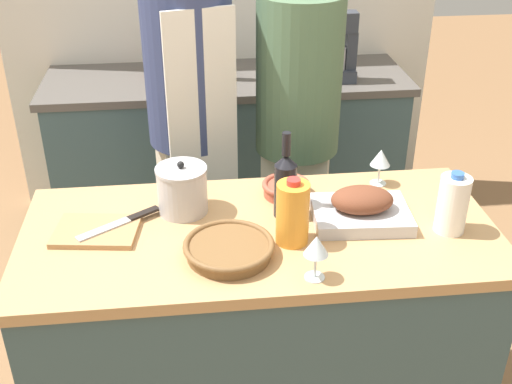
# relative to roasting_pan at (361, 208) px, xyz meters

# --- Properties ---
(kitchen_island) EXTENTS (1.56, 0.71, 0.89)m
(kitchen_island) POSITION_rel_roasting_pan_xyz_m (-0.34, -0.02, -0.49)
(kitchen_island) COLOR #3D565B
(kitchen_island) RESTS_ON ground_plane
(back_counter) EXTENTS (1.93, 0.60, 0.89)m
(back_counter) POSITION_rel_roasting_pan_xyz_m (-0.34, 1.49, -0.49)
(back_counter) COLOR #3D565B
(back_counter) RESTS_ON ground_plane
(roasting_pan) EXTENTS (0.33, 0.25, 0.12)m
(roasting_pan) POSITION_rel_roasting_pan_xyz_m (0.00, 0.00, 0.00)
(roasting_pan) COLOR #BCBCC1
(roasting_pan) RESTS_ON kitchen_island
(wicker_basket) EXTENTS (0.28, 0.28, 0.05)m
(wicker_basket) POSITION_rel_roasting_pan_xyz_m (-0.45, -0.16, -0.02)
(wicker_basket) COLOR brown
(wicker_basket) RESTS_ON kitchen_island
(cutting_board) EXTENTS (0.29, 0.22, 0.02)m
(cutting_board) POSITION_rel_roasting_pan_xyz_m (-0.87, 0.02, -0.04)
(cutting_board) COLOR #AD7F51
(cutting_board) RESTS_ON kitchen_island
(stock_pot) EXTENTS (0.17, 0.17, 0.19)m
(stock_pot) POSITION_rel_roasting_pan_xyz_m (-0.59, 0.13, 0.04)
(stock_pot) COLOR #B7B7BC
(stock_pot) RESTS_ON kitchen_island
(mixing_bowl) EXTENTS (0.17, 0.17, 0.05)m
(mixing_bowl) POSITION_rel_roasting_pan_xyz_m (-0.22, 0.20, -0.02)
(mixing_bowl) COLOR #A84C38
(mixing_bowl) RESTS_ON kitchen_island
(juice_jug) EXTENTS (0.10, 0.10, 0.22)m
(juice_jug) POSITION_rel_roasting_pan_xyz_m (-0.25, -0.10, 0.06)
(juice_jug) COLOR orange
(juice_jug) RESTS_ON kitchen_island
(milk_jug) EXTENTS (0.10, 0.10, 0.21)m
(milk_jug) POSITION_rel_roasting_pan_xyz_m (0.27, -0.09, 0.05)
(milk_jug) COLOR white
(milk_jug) RESTS_ON kitchen_island
(wine_bottle_green) EXTENTS (0.08, 0.08, 0.31)m
(wine_bottle_green) POSITION_rel_roasting_pan_xyz_m (-0.25, 0.06, 0.07)
(wine_bottle_green) COLOR black
(wine_bottle_green) RESTS_ON kitchen_island
(wine_glass_left) EXTENTS (0.07, 0.07, 0.14)m
(wine_glass_left) POSITION_rel_roasting_pan_xyz_m (0.13, 0.24, 0.06)
(wine_glass_left) COLOR silver
(wine_glass_left) RESTS_ON kitchen_island
(wine_glass_right) EXTENTS (0.07, 0.07, 0.15)m
(wine_glass_right) POSITION_rel_roasting_pan_xyz_m (-0.21, -0.29, 0.06)
(wine_glass_right) COLOR silver
(wine_glass_right) RESTS_ON kitchen_island
(knife_chef) EXTENTS (0.26, 0.19, 0.01)m
(knife_chef) POSITION_rel_roasting_pan_xyz_m (-0.79, 0.05, -0.03)
(knife_chef) COLOR #B7B7BC
(knife_chef) RESTS_ON cutting_board
(stand_mixer) EXTENTS (0.18, 0.14, 0.36)m
(stand_mixer) POSITION_rel_roasting_pan_xyz_m (0.23, 1.37, 0.10)
(stand_mixer) COLOR #333842
(stand_mixer) RESTS_ON back_counter
(condiment_bottle_tall) EXTENTS (0.06, 0.06, 0.21)m
(condiment_bottle_tall) POSITION_rel_roasting_pan_xyz_m (-0.73, 1.53, 0.05)
(condiment_bottle_tall) COLOR maroon
(condiment_bottle_tall) RESTS_ON back_counter
(condiment_bottle_short) EXTENTS (0.06, 0.06, 0.15)m
(condiment_bottle_short) POSITION_rel_roasting_pan_xyz_m (0.28, 1.64, 0.02)
(condiment_bottle_short) COLOR #B28E2D
(condiment_bottle_short) RESTS_ON back_counter
(condiment_bottle_extra) EXTENTS (0.06, 0.06, 0.21)m
(condiment_bottle_extra) POSITION_rel_roasting_pan_xyz_m (-0.33, 1.45, 0.05)
(condiment_bottle_extra) COLOR #332D28
(condiment_bottle_extra) RESTS_ON back_counter
(person_cook_aproned) EXTENTS (0.37, 0.40, 1.77)m
(person_cook_aproned) POSITION_rel_roasting_pan_xyz_m (-0.54, 0.79, 0.04)
(person_cook_aproned) COLOR beige
(person_cook_aproned) RESTS_ON ground_plane
(person_cook_guest) EXTENTS (0.36, 0.36, 1.67)m
(person_cook_guest) POSITION_rel_roasting_pan_xyz_m (-0.09, 0.76, -0.02)
(person_cook_guest) COLOR beige
(person_cook_guest) RESTS_ON ground_plane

